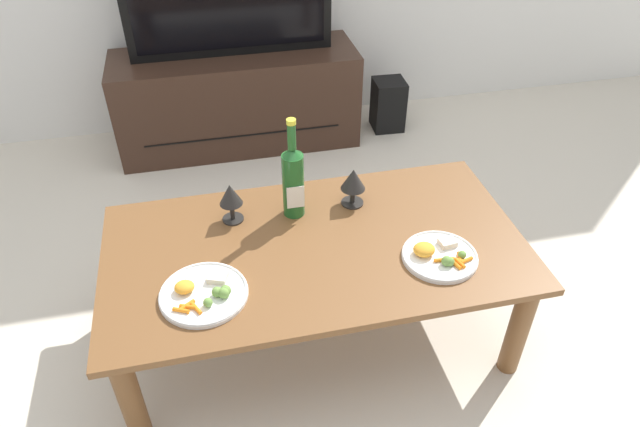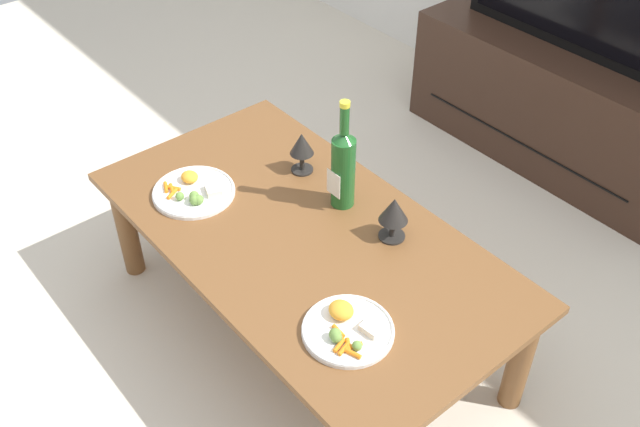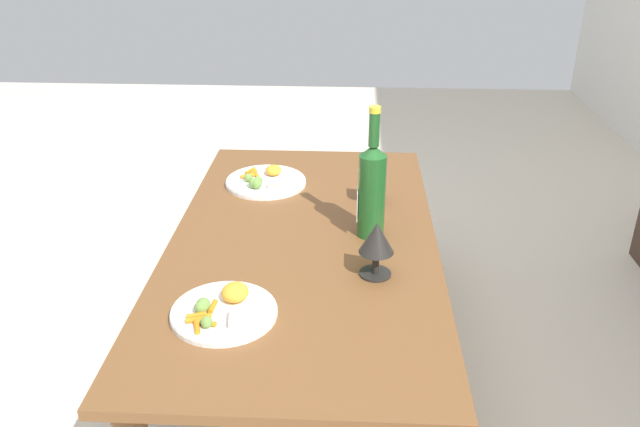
{
  "view_description": "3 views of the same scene",
  "coord_description": "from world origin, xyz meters",
  "px_view_note": "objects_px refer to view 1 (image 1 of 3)",
  "views": [
    {
      "loc": [
        -0.3,
        -1.39,
        1.67
      ],
      "look_at": [
        0.03,
        0.05,
        0.52
      ],
      "focal_mm": 32.14,
      "sensor_mm": 36.0,
      "label": 1
    },
    {
      "loc": [
        1.27,
        -0.99,
        1.88
      ],
      "look_at": [
        0.01,
        0.06,
        0.49
      ],
      "focal_mm": 40.46,
      "sensor_mm": 36.0,
      "label": 2
    },
    {
      "loc": [
        1.58,
        0.13,
        1.29
      ],
      "look_at": [
        -0.03,
        0.04,
        0.5
      ],
      "focal_mm": 36.51,
      "sensor_mm": 36.0,
      "label": 3
    }
  ],
  "objects_px": {
    "dining_table": "(316,259)",
    "tv_screen": "(228,2)",
    "dinner_plate_left": "(204,293)",
    "dinner_plate_right": "(439,255)",
    "floor_speaker": "(388,105)",
    "tv_stand": "(238,100)",
    "goblet_right": "(353,181)",
    "goblet_left": "(231,196)",
    "wine_bottle": "(293,179)"
  },
  "relations": [
    {
      "from": "dinner_plate_left",
      "to": "goblet_right",
      "type": "bearing_deg",
      "value": 32.17
    },
    {
      "from": "tv_stand",
      "to": "dinner_plate_left",
      "type": "height_order",
      "value": "tv_stand"
    },
    {
      "from": "dining_table",
      "to": "goblet_right",
      "type": "bearing_deg",
      "value": 47.41
    },
    {
      "from": "goblet_right",
      "to": "dinner_plate_left",
      "type": "height_order",
      "value": "goblet_right"
    },
    {
      "from": "tv_screen",
      "to": "goblet_right",
      "type": "distance_m",
      "value": 1.32
    },
    {
      "from": "floor_speaker",
      "to": "wine_bottle",
      "type": "relative_size",
      "value": 0.79
    },
    {
      "from": "wine_bottle",
      "to": "dining_table",
      "type": "bearing_deg",
      "value": -79.01
    },
    {
      "from": "tv_stand",
      "to": "tv_screen",
      "type": "bearing_deg",
      "value": -90.0
    },
    {
      "from": "dining_table",
      "to": "goblet_right",
      "type": "xyz_separation_m",
      "value": [
        0.18,
        0.19,
        0.16
      ]
    },
    {
      "from": "goblet_left",
      "to": "goblet_right",
      "type": "relative_size",
      "value": 1.01
    },
    {
      "from": "dining_table",
      "to": "goblet_left",
      "type": "bearing_deg",
      "value": 142.21
    },
    {
      "from": "goblet_left",
      "to": "dining_table",
      "type": "bearing_deg",
      "value": -37.79
    },
    {
      "from": "dinner_plate_left",
      "to": "dinner_plate_right",
      "type": "distance_m",
      "value": 0.74
    },
    {
      "from": "dining_table",
      "to": "goblet_right",
      "type": "distance_m",
      "value": 0.31
    },
    {
      "from": "goblet_left",
      "to": "wine_bottle",
      "type": "bearing_deg",
      "value": -2.4
    },
    {
      "from": "dining_table",
      "to": "goblet_right",
      "type": "relative_size",
      "value": 9.51
    },
    {
      "from": "floor_speaker",
      "to": "tv_screen",
      "type": "bearing_deg",
      "value": -179.28
    },
    {
      "from": "dinner_plate_left",
      "to": "dining_table",
      "type": "bearing_deg",
      "value": 22.24
    },
    {
      "from": "dining_table",
      "to": "tv_stand",
      "type": "distance_m",
      "value": 1.47
    },
    {
      "from": "tv_stand",
      "to": "floor_speaker",
      "type": "relative_size",
      "value": 4.36
    },
    {
      "from": "goblet_left",
      "to": "tv_stand",
      "type": "bearing_deg",
      "value": 83.71
    },
    {
      "from": "goblet_left",
      "to": "floor_speaker",
      "type": "bearing_deg",
      "value": 51.22
    },
    {
      "from": "tv_stand",
      "to": "dinner_plate_right",
      "type": "bearing_deg",
      "value": -73.36
    },
    {
      "from": "tv_stand",
      "to": "wine_bottle",
      "type": "height_order",
      "value": "wine_bottle"
    },
    {
      "from": "tv_stand",
      "to": "floor_speaker",
      "type": "distance_m",
      "value": 0.86
    },
    {
      "from": "tv_stand",
      "to": "dining_table",
      "type": "bearing_deg",
      "value": -85.66
    },
    {
      "from": "floor_speaker",
      "to": "dinner_plate_left",
      "type": "bearing_deg",
      "value": -122.38
    },
    {
      "from": "dinner_plate_right",
      "to": "goblet_right",
      "type": "bearing_deg",
      "value": 119.09
    },
    {
      "from": "tv_screen",
      "to": "wine_bottle",
      "type": "height_order",
      "value": "tv_screen"
    },
    {
      "from": "goblet_left",
      "to": "dinner_plate_left",
      "type": "relative_size",
      "value": 0.55
    },
    {
      "from": "dining_table",
      "to": "tv_screen",
      "type": "height_order",
      "value": "tv_screen"
    },
    {
      "from": "wine_bottle",
      "to": "tv_stand",
      "type": "bearing_deg",
      "value": 93.36
    },
    {
      "from": "dining_table",
      "to": "goblet_right",
      "type": "height_order",
      "value": "goblet_right"
    },
    {
      "from": "floor_speaker",
      "to": "dinner_plate_right",
      "type": "distance_m",
      "value": 1.65
    },
    {
      "from": "dining_table",
      "to": "tv_screen",
      "type": "xyz_separation_m",
      "value": [
        -0.11,
        1.46,
        0.41
      ]
    },
    {
      "from": "goblet_right",
      "to": "dinner_plate_right",
      "type": "relative_size",
      "value": 0.6
    },
    {
      "from": "dinner_plate_left",
      "to": "goblet_left",
      "type": "bearing_deg",
      "value": 70.64
    },
    {
      "from": "dining_table",
      "to": "goblet_left",
      "type": "relative_size",
      "value": 9.43
    },
    {
      "from": "floor_speaker",
      "to": "wine_bottle",
      "type": "distance_m",
      "value": 1.53
    },
    {
      "from": "goblet_left",
      "to": "dinner_plate_right",
      "type": "relative_size",
      "value": 0.6
    },
    {
      "from": "dinner_plate_left",
      "to": "wine_bottle",
      "type": "bearing_deg",
      "value": 45.1
    },
    {
      "from": "tv_stand",
      "to": "tv_screen",
      "type": "xyz_separation_m",
      "value": [
        0.0,
        -0.0,
        0.52
      ]
    },
    {
      "from": "floor_speaker",
      "to": "goblet_right",
      "type": "height_order",
      "value": "goblet_right"
    },
    {
      "from": "dinner_plate_right",
      "to": "dining_table",
      "type": "bearing_deg",
      "value": 157.76
    },
    {
      "from": "wine_bottle",
      "to": "goblet_right",
      "type": "distance_m",
      "value": 0.22
    },
    {
      "from": "tv_screen",
      "to": "dinner_plate_right",
      "type": "xyz_separation_m",
      "value": [
        0.48,
        -1.61,
        -0.33
      ]
    },
    {
      "from": "dinner_plate_right",
      "to": "goblet_left",
      "type": "bearing_deg",
      "value": 150.9
    },
    {
      "from": "floor_speaker",
      "to": "goblet_left",
      "type": "xyz_separation_m",
      "value": [
        -0.99,
        -1.23,
        0.39
      ]
    },
    {
      "from": "dinner_plate_left",
      "to": "dinner_plate_right",
      "type": "xyz_separation_m",
      "value": [
        0.74,
        0.0,
        0.0
      ]
    },
    {
      "from": "tv_screen",
      "to": "wine_bottle",
      "type": "relative_size",
      "value": 2.76
    }
  ]
}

